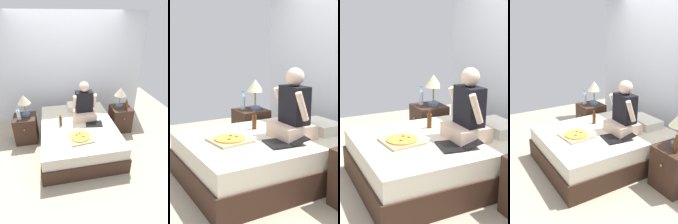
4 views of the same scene
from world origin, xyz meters
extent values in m
plane|color=tan|center=(0.00, 0.00, 0.00)|extent=(5.74, 5.74, 0.00)
cube|color=silver|center=(0.00, 1.31, 1.25)|extent=(3.74, 0.12, 2.50)
cube|color=#382319|center=(0.00, 0.00, 0.14)|extent=(1.46, 1.90, 0.28)
cube|color=beige|center=(0.00, 0.00, 0.39)|extent=(1.42, 1.84, 0.21)
cube|color=#382319|center=(-1.05, 0.38, 0.28)|extent=(0.44, 0.44, 0.57)
sphere|color=gold|center=(-1.05, 0.14, 0.40)|extent=(0.03, 0.03, 0.03)
cylinder|color=#4C6B93|center=(-1.01, 0.43, 0.59)|extent=(0.16, 0.16, 0.05)
cylinder|color=olive|center=(-1.01, 0.43, 0.73)|extent=(0.02, 0.02, 0.22)
cone|color=beige|center=(-1.01, 0.43, 0.93)|extent=(0.26, 0.26, 0.18)
cylinder|color=silver|center=(-1.13, 0.29, 0.67)|extent=(0.07, 0.07, 0.20)
cylinder|color=silver|center=(-1.13, 0.29, 0.80)|extent=(0.03, 0.03, 0.06)
cylinder|color=blue|center=(-1.13, 0.29, 0.84)|extent=(0.04, 0.04, 0.02)
cube|color=#382319|center=(1.05, 0.38, 0.28)|extent=(0.44, 0.44, 0.57)
sphere|color=gold|center=(1.05, 0.14, 0.40)|extent=(0.03, 0.03, 0.03)
cylinder|color=#4C6B93|center=(1.02, 0.43, 0.59)|extent=(0.16, 0.16, 0.05)
cylinder|color=olive|center=(1.02, 0.43, 0.73)|extent=(0.02, 0.02, 0.22)
cylinder|color=#512D14|center=(1.12, 0.28, 0.66)|extent=(0.06, 0.06, 0.18)
cylinder|color=#512D14|center=(1.12, 0.28, 0.77)|extent=(0.03, 0.03, 0.05)
cube|color=silver|center=(0.14, 0.67, 0.55)|extent=(0.52, 0.34, 0.12)
cube|color=beige|center=(0.17, 0.21, 0.57)|extent=(0.44, 0.40, 0.16)
cube|color=black|center=(0.17, 0.24, 0.86)|extent=(0.34, 0.20, 0.42)
sphere|color=beige|center=(0.17, 0.24, 1.17)|extent=(0.20, 0.20, 0.20)
cylinder|color=beige|center=(-0.03, 0.19, 0.88)|extent=(0.07, 0.18, 0.32)
cylinder|color=beige|center=(0.37, 0.19, 0.88)|extent=(0.07, 0.18, 0.32)
cube|color=black|center=(0.31, -0.07, 0.50)|extent=(0.35, 0.27, 0.02)
cube|color=black|center=(0.34, 0.13, 0.54)|extent=(0.34, 0.24, 0.06)
cube|color=tan|center=(-0.04, -0.45, 0.51)|extent=(0.44, 0.44, 0.02)
cylinder|color=gold|center=(-0.04, -0.45, 0.53)|extent=(0.33, 0.33, 0.02)
cylinder|color=maroon|center=(-0.10, -0.41, 0.54)|extent=(0.04, 0.04, 0.00)
cylinder|color=maroon|center=(0.01, -0.48, 0.54)|extent=(0.04, 0.04, 0.00)
cylinder|color=maroon|center=(-0.04, -0.37, 0.54)|extent=(0.04, 0.04, 0.00)
cylinder|color=#4C2811|center=(-0.34, 0.03, 0.58)|extent=(0.06, 0.06, 0.17)
cylinder|color=#4C2811|center=(-0.34, 0.03, 0.69)|extent=(0.03, 0.03, 0.05)
camera|label=1|loc=(-0.47, -2.88, 2.35)|focal=28.00mm
camera|label=2|loc=(2.88, -1.83, 1.53)|focal=50.00mm
camera|label=3|loc=(2.86, -1.59, 1.70)|focal=50.00mm
camera|label=4|loc=(2.90, -1.90, 2.01)|focal=40.00mm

